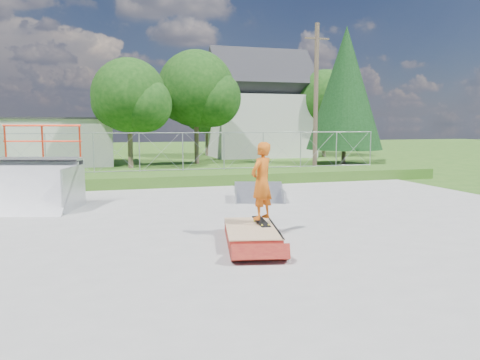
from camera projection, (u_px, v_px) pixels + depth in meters
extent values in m
plane|color=#2D5C1A|center=(249.00, 228.00, 12.10)|extent=(120.00, 120.00, 0.00)
cube|color=#9C9C99|center=(249.00, 227.00, 12.10)|extent=(20.00, 16.00, 0.04)
cube|color=#2D5C1A|center=(187.00, 178.00, 21.13)|extent=(24.00, 3.00, 0.50)
cube|color=maroon|center=(251.00, 235.00, 10.63)|extent=(1.56, 2.49, 0.32)
cube|color=tan|center=(251.00, 228.00, 10.61)|extent=(1.58, 2.51, 0.02)
cube|color=black|center=(261.00, 222.00, 10.98)|extent=(0.22, 0.80, 0.13)
imported|color=#D95F15|center=(262.00, 184.00, 10.87)|extent=(0.79, 0.73, 1.80)
cube|color=beige|center=(33.00, 142.00, 30.68)|extent=(10.00, 6.00, 3.00)
cube|color=beige|center=(259.00, 126.00, 39.09)|extent=(8.00, 6.00, 5.00)
cube|color=#29292D|center=(259.00, 85.00, 38.69)|extent=(8.40, 6.08, 6.08)
cylinder|color=brown|center=(316.00, 99.00, 25.15)|extent=(0.24, 0.24, 8.00)
cylinder|color=brown|center=(130.00, 148.00, 28.56)|extent=(0.30, 0.30, 2.45)
sphere|color=#133B10|center=(129.00, 95.00, 28.19)|extent=(4.48, 4.48, 4.48)
sphere|color=#133B10|center=(144.00, 104.00, 27.95)|extent=(3.36, 3.36, 3.36)
cylinder|color=brown|center=(197.00, 143.00, 31.70)|extent=(0.30, 0.30, 2.80)
sphere|color=#133B10|center=(196.00, 89.00, 31.27)|extent=(5.12, 5.12, 5.12)
sphere|color=#133B10|center=(212.00, 98.00, 31.00)|extent=(3.84, 3.84, 3.84)
cylinder|color=brown|center=(324.00, 141.00, 38.72)|extent=(0.30, 0.30, 2.62)
sphere|color=#133B10|center=(325.00, 99.00, 38.31)|extent=(4.80, 4.80, 4.80)
sphere|color=#133B10|center=(338.00, 106.00, 38.06)|extent=(3.60, 3.60, 3.60)
cylinder|color=brown|center=(208.00, 143.00, 40.06)|extent=(0.30, 0.30, 2.10)
sphere|color=#133B10|center=(207.00, 111.00, 39.74)|extent=(3.84, 3.84, 3.84)
sphere|color=#133B10|center=(217.00, 117.00, 39.54)|extent=(2.88, 2.88, 2.88)
cylinder|color=brown|center=(344.00, 155.00, 31.57)|extent=(0.28, 0.28, 1.20)
cone|color=black|center=(345.00, 88.00, 31.04)|extent=(5.04, 5.04, 8.10)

